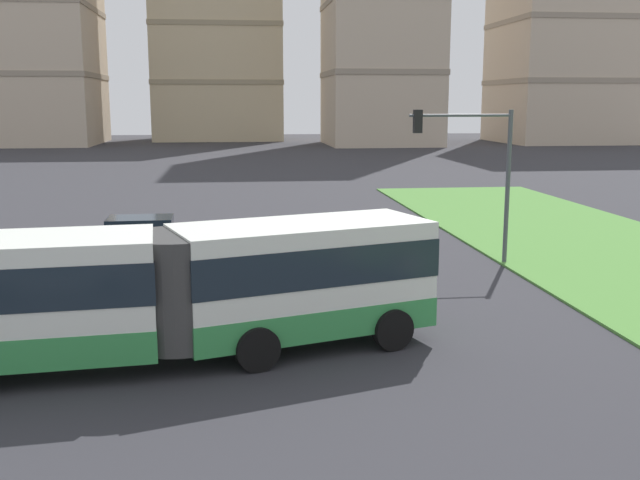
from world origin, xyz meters
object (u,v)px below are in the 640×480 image
Objects in this scene: articulated_bus at (183,288)px; apartment_tower_west at (22,10)px; traffic_light_far_right at (475,158)px; car_maroon_sedan at (144,239)px; apartment_tower_westcentre at (216,1)px.

articulated_bus is 0.34× the size of apartment_tower_west.
articulated_bus is 2.16× the size of traffic_light_far_right.
apartment_tower_westcentre is (1.57, 88.13, 19.68)m from car_maroon_sedan.
articulated_bus is at bearing -73.83° from apartment_tower_west.
car_maroon_sedan is 0.80× the size of traffic_light_far_right.
articulated_bus is at bearing -79.12° from car_maroon_sedan.
car_maroon_sedan is 12.47m from traffic_light_far_right.
apartment_tower_west is at bearing 106.17° from articulated_bus.
car_maroon_sedan is at bearing 100.88° from articulated_bus.
car_maroon_sedan is 84.16m from apartment_tower_west.
articulated_bus is 13.26m from traffic_light_far_right.
apartment_tower_westcentre is at bearing 19.93° from apartment_tower_west.
traffic_light_far_right is (11.84, -2.42, 3.08)m from car_maroon_sedan.
traffic_light_far_right reaches higher than car_maroon_sedan.
apartment_tower_west reaches higher than articulated_bus.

